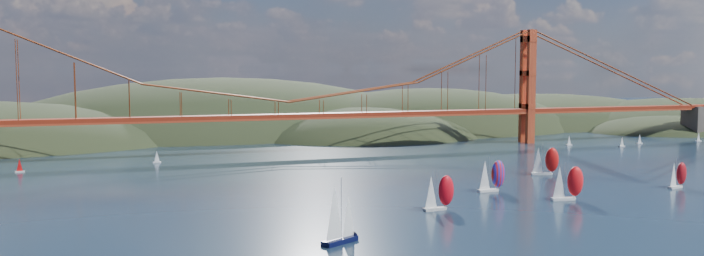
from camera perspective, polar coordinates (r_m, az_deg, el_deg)
name	(u,v)px	position (r m, az deg, el deg)	size (l,w,h in m)	color
headlands	(322,151)	(405.69, -2.51, -1.96)	(725.00, 225.00, 96.00)	black
bridge	(284,78)	(295.67, -5.68, 4.16)	(552.00, 12.00, 55.00)	maroon
sloop_navy	(339,215)	(141.96, -1.12, -7.21)	(9.48, 7.79, 13.83)	black
racer_0	(438,192)	(176.94, 7.18, -5.28)	(8.83, 3.93, 10.01)	silver
racer_1	(567,182)	(197.67, 17.43, -4.32)	(9.38, 4.51, 10.57)	white
racer_2	(677,175)	(230.24, 25.43, -3.51)	(7.79, 4.24, 8.73)	silver
racer_3	(545,160)	(242.76, 15.72, -2.60)	(9.45, 5.88, 10.57)	white
racer_rwb	(491,175)	(206.11, 11.50, -3.85)	(9.09, 3.80, 10.38)	white
distant_boat_2	(20,166)	(266.35, -25.91, -2.82)	(3.00, 2.00, 4.70)	silver
distant_boat_3	(157,157)	(274.02, -15.92, -2.31)	(3.00, 2.00, 4.70)	silver
distant_boat_4	(569,141)	(339.11, 17.60, -1.01)	(3.00, 2.00, 4.70)	silver
distant_boat_5	(622,142)	(342.36, 21.53, -1.06)	(3.00, 2.00, 4.70)	silver
distant_boat_6	(640,139)	(359.33, 22.80, -0.84)	(3.00, 2.00, 4.70)	silver
distant_boat_7	(699,137)	(383.73, 26.86, -0.64)	(3.00, 2.00, 4.70)	silver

